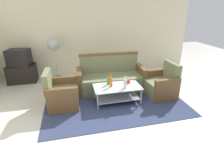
{
  "coord_description": "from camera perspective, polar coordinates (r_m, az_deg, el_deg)",
  "views": [
    {
      "loc": [
        -0.96,
        -3.0,
        2.18
      ],
      "look_at": [
        -0.09,
        0.62,
        0.65
      ],
      "focal_mm": 28.76,
      "sensor_mm": 36.0,
      "label": 1
    }
  ],
  "objects": [
    {
      "name": "ground_plane",
      "position": [
        3.83,
        3.58,
        -12.41
      ],
      "size": [
        14.0,
        14.0,
        0.0
      ],
      "primitive_type": "plane",
      "color": "beige"
    },
    {
      "name": "wall_back",
      "position": [
        6.18,
        -4.59,
        15.02
      ],
      "size": [
        6.52,
        0.12,
        2.8
      ],
      "color": "beige",
      "rests_on": "ground"
    },
    {
      "name": "rug",
      "position": [
        4.42,
        0.84,
        -7.18
      ],
      "size": [
        3.27,
        2.15,
        0.01
      ],
      "primitive_type": "cube",
      "color": "#2D3856",
      "rests_on": "ground"
    },
    {
      "name": "couch",
      "position": [
        4.89,
        -0.37,
        -0.08
      ],
      "size": [
        1.82,
        0.8,
        0.96
      ],
      "rotation": [
        0.0,
        0.0,
        3.11
      ],
      "color": "#6B704C",
      "rests_on": "rug"
    },
    {
      "name": "armchair_left",
      "position": [
        4.27,
        -15.67,
        -4.91
      ],
      "size": [
        0.73,
        0.78,
        0.85
      ],
      "rotation": [
        0.0,
        0.0,
        -1.61
      ],
      "color": "#6B704C",
      "rests_on": "rug"
    },
    {
      "name": "armchair_right",
      "position": [
        4.74,
        15.26,
        -2.05
      ],
      "size": [
        0.74,
        0.8,
        0.85
      ],
      "rotation": [
        0.0,
        0.0,
        1.63
      ],
      "color": "#6B704C",
      "rests_on": "rug"
    },
    {
      "name": "coffee_table",
      "position": [
        4.28,
        1.64,
        -4.19
      ],
      "size": [
        1.1,
        0.6,
        0.4
      ],
      "color": "silver",
      "rests_on": "rug"
    },
    {
      "name": "bottle_clear",
      "position": [
        4.08,
        4.15,
        -1.68
      ],
      "size": [
        0.08,
        0.08,
        0.3
      ],
      "color": "silver",
      "rests_on": "coffee_table"
    },
    {
      "name": "bottle_orange",
      "position": [
        4.16,
        -0.33,
        -1.05
      ],
      "size": [
        0.07,
        0.07,
        0.32
      ],
      "color": "#D85919",
      "rests_on": "coffee_table"
    },
    {
      "name": "bottle_green",
      "position": [
        4.28,
        -1.21,
        -0.73
      ],
      "size": [
        0.07,
        0.07,
        0.25
      ],
      "color": "#2D8C38",
      "rests_on": "coffee_table"
    },
    {
      "name": "cup",
      "position": [
        4.38,
        5.23,
        -0.9
      ],
      "size": [
        0.08,
        0.08,
        0.1
      ],
      "primitive_type": "cylinder",
      "color": "red",
      "rests_on": "coffee_table"
    },
    {
      "name": "tv_stand",
      "position": [
        6.05,
        -26.65,
        1.38
      ],
      "size": [
        0.8,
        0.5,
        0.52
      ],
      "primitive_type": "cube",
      "color": "black",
      "rests_on": "ground"
    },
    {
      "name": "television",
      "position": [
        5.92,
        -27.47,
        5.92
      ],
      "size": [
        0.67,
        0.54,
        0.48
      ],
      "rotation": [
        0.0,
        0.0,
        2.96
      ],
      "color": "black",
      "rests_on": "tv_stand"
    },
    {
      "name": "pedestal_fan",
      "position": [
        5.74,
        -17.97,
        9.53
      ],
      "size": [
        0.36,
        0.36,
        1.27
      ],
      "color": "#2D2D33",
      "rests_on": "ground"
    }
  ]
}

